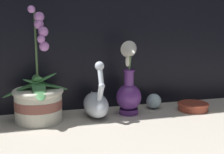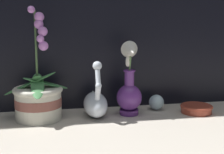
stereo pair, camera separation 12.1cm
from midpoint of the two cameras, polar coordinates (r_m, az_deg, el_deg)
ground_plane at (r=1.15m, az=5.11°, el=-8.54°), size 2.80×2.80×0.00m
orchid_potted_plant at (r=1.19m, az=-10.52°, el=-3.75°), size 0.25×0.23×0.42m
swan_figurine at (r=1.21m, az=-0.20°, el=-4.72°), size 0.09×0.20×0.23m
blue_vase at (r=1.23m, az=6.06°, el=-2.13°), size 0.10×0.12×0.29m
glass_sphere at (r=1.33m, az=10.72°, el=-4.58°), size 0.06×0.06×0.06m
amber_dish at (r=1.33m, az=17.73°, el=-5.48°), size 0.13×0.13×0.03m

